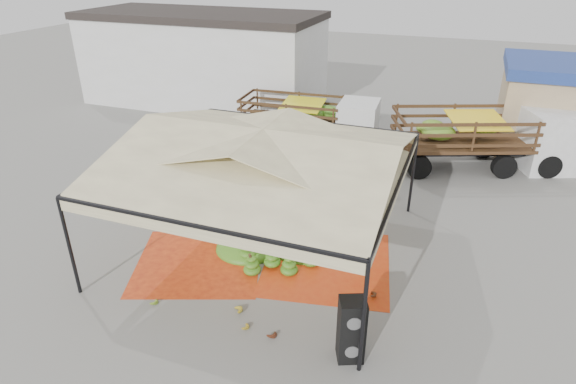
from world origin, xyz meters
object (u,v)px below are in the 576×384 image
at_px(banana_heap, 268,224).
at_px(speaker_stack, 351,330).
at_px(truck_right, 491,133).
at_px(vendor, 371,166).
at_px(truck_left, 314,116).

height_order(banana_heap, speaker_stack, speaker_stack).
bearing_deg(speaker_stack, truck_right, 54.61).
distance_m(vendor, truck_right, 5.77).
relative_size(banana_heap, speaker_stack, 3.02).
distance_m(truck_left, truck_right, 8.01).
bearing_deg(banana_heap, truck_left, 98.03).
xyz_separation_m(truck_left, truck_right, (8.01, -0.18, 0.19)).
xyz_separation_m(vendor, truck_right, (4.36, 3.71, 0.68)).
bearing_deg(speaker_stack, truck_left, 88.38).
relative_size(speaker_stack, truck_left, 0.25).
bearing_deg(vendor, truck_right, -156.75).
height_order(banana_heap, truck_right, truck_right).
height_order(banana_heap, truck_left, truck_left).
bearing_deg(truck_left, banana_heap, -85.65).
height_order(vendor, truck_right, truck_right).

